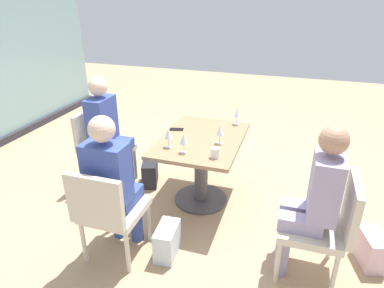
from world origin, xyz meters
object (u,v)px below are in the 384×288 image
(chair_front_left, at_px, (325,222))
(handbag_0, at_px, (371,249))
(dining_table_main, at_px, (201,157))
(person_front_left, at_px, (314,197))
(wine_glass_2, at_px, (220,131))
(handbag_1, at_px, (167,241))
(chair_far_left, at_px, (108,209))
(chair_near_window, at_px, (101,144))
(wine_glass_0, at_px, (168,134))
(person_far_left, at_px, (112,180))
(wine_glass_1, at_px, (184,139))
(cell_phone_on_table, at_px, (177,129))
(person_near_window, at_px, (108,128))
(coffee_cup, at_px, (215,153))
(wine_glass_3, at_px, (237,113))
(handbag_2, at_px, (150,173))

(chair_front_left, xyz_separation_m, handbag_0, (0.25, -0.42, -0.36))
(dining_table_main, distance_m, person_front_left, 1.28)
(wine_glass_2, height_order, handbag_1, wine_glass_2)
(chair_far_left, xyz_separation_m, chair_near_window, (1.05, 0.71, 0.00))
(wine_glass_0, xyz_separation_m, wine_glass_2, (0.23, -0.43, 0.00))
(person_far_left, xyz_separation_m, wine_glass_1, (0.58, -0.40, 0.16))
(cell_phone_on_table, distance_m, handbag_1, 1.20)
(person_near_window, xyz_separation_m, cell_phone_on_table, (0.13, -0.75, 0.03))
(cell_phone_on_table, bearing_deg, handbag_1, -178.15)
(wine_glass_1, distance_m, coffee_cup, 0.30)
(handbag_1, bearing_deg, person_near_window, 45.21)
(chair_near_window, xyz_separation_m, wine_glass_0, (-0.30, -0.94, 0.37))
(dining_table_main, bearing_deg, person_front_left, -123.39)
(chair_front_left, bearing_deg, coffee_cup, 70.63)
(chair_front_left, distance_m, person_far_left, 1.66)
(wine_glass_0, bearing_deg, handbag_0, -94.88)
(wine_glass_0, relative_size, coffee_cup, 2.06)
(wine_glass_1, bearing_deg, coffee_cup, -91.36)
(wine_glass_2, bearing_deg, chair_front_left, -122.91)
(chair_near_window, xyz_separation_m, coffee_cup, (-0.37, -1.40, 0.28))
(wine_glass_3, relative_size, cell_phone_on_table, 1.28)
(person_front_left, relative_size, wine_glass_2, 6.81)
(chair_front_left, distance_m, handbag_2, 2.05)
(dining_table_main, height_order, handbag_2, dining_table_main)
(person_front_left, bearing_deg, wine_glass_0, 72.75)
(dining_table_main, xyz_separation_m, person_near_window, (-0.00, 1.06, 0.18))
(person_near_window, xyz_separation_m, handbag_2, (0.14, -0.40, -0.56))
(wine_glass_1, xyz_separation_m, wine_glass_2, (0.29, -0.26, 0.00))
(dining_table_main, xyz_separation_m, wine_glass_2, (-0.07, -0.20, 0.35))
(wine_glass_1, relative_size, handbag_0, 0.62)
(chair_near_window, relative_size, cell_phone_on_table, 6.04)
(person_front_left, bearing_deg, person_near_window, 71.76)
(wine_glass_1, bearing_deg, wine_glass_2, -41.83)
(wine_glass_3, bearing_deg, cell_phone_on_table, 120.97)
(handbag_0, bearing_deg, handbag_1, 89.72)
(chair_far_left, bearing_deg, wine_glass_3, -25.24)
(chair_near_window, bearing_deg, wine_glass_0, -107.62)
(wine_glass_3, distance_m, coffee_cup, 0.85)
(wine_glass_2, bearing_deg, wine_glass_3, -6.06)
(person_front_left, relative_size, person_near_window, 1.00)
(person_far_left, bearing_deg, wine_glass_0, -19.40)
(wine_glass_2, bearing_deg, handbag_1, 163.32)
(dining_table_main, xyz_separation_m, person_far_left, (-0.94, 0.46, 0.18))
(coffee_cup, relative_size, handbag_0, 0.30)
(wine_glass_2, distance_m, handbag_1, 1.11)
(chair_front_left, bearing_deg, chair_far_left, 102.24)
(chair_near_window, height_order, person_near_window, person_near_window)
(wine_glass_0, xyz_separation_m, coffee_cup, (-0.07, -0.46, -0.09))
(person_front_left, distance_m, wine_glass_0, 1.36)
(person_front_left, bearing_deg, person_far_left, 99.13)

